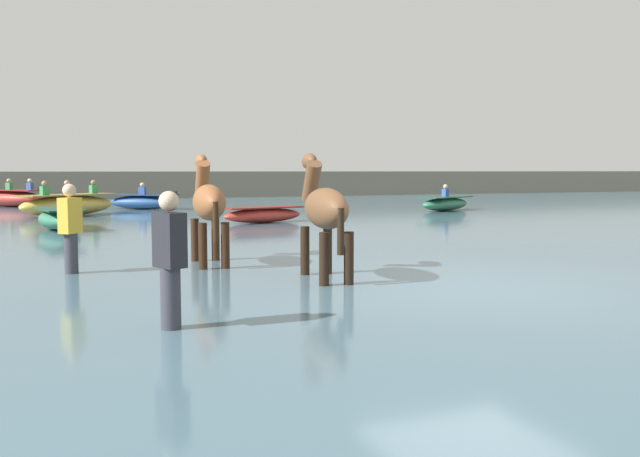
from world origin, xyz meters
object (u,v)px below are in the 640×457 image
boat_far_inshore (445,204)px  boat_mid_outer (11,198)px  horse_lead_chestnut (208,205)px  boat_near_port (59,219)px  boat_distant_east (263,215)px  person_onlooker_right (71,234)px  person_wading_close (170,269)px  horse_trailing_bay (324,212)px  boat_mid_channel (68,205)px  boat_near_starboard (143,202)px

boat_far_inshore → boat_mid_outer: 18.43m
horse_lead_chestnut → boat_near_port: (-2.18, 8.12, -0.70)m
boat_distant_east → person_onlooker_right: 10.41m
boat_distant_east → person_onlooker_right: bearing=-123.4°
boat_far_inshore → person_wading_close: bearing=-129.6°
boat_near_port → boat_distant_east: bearing=3.0°
horse_trailing_bay → boat_mid_channel: bearing=100.5°
boat_near_port → boat_mid_channel: bearing=86.0°
boat_distant_east → boat_far_inshore: bearing=20.9°
person_onlooker_right → boat_far_inshore: bearing=40.1°
boat_near_starboard → boat_near_port: 9.54m
boat_near_port → person_wading_close: (0.78, -12.64, 0.32)m
boat_near_port → boat_mid_outer: bearing=97.3°
boat_mid_outer → boat_near_port: bearing=-82.7°
horse_lead_chestnut → boat_near_port: bearing=105.0°
boat_near_port → horse_lead_chestnut: bearing=-75.0°
boat_far_inshore → boat_mid_channel: bearing=170.5°
boat_mid_outer → boat_distant_east: size_ratio=1.24×
boat_far_inshore → person_wading_close: person_wading_close is taller
boat_far_inshore → person_onlooker_right: person_onlooker_right is taller
boat_mid_outer → boat_near_starboard: bearing=-39.1°
boat_mid_channel → boat_near_starboard: bearing=46.6°
boat_mid_channel → boat_distant_east: boat_mid_channel is taller
boat_near_port → boat_mid_channel: size_ratio=0.71×
boat_near_starboard → boat_mid_outer: bearing=140.9°
boat_mid_channel → boat_near_port: bearing=-94.0°
horse_lead_chestnut → person_onlooker_right: 2.22m
boat_near_starboard → boat_near_port: size_ratio=1.11×
person_wading_close → person_onlooker_right: 4.32m
horse_lead_chestnut → boat_mid_outer: (-3.85, 21.14, -0.61)m
boat_mid_outer → boat_mid_channel: bearing=-74.0°
boat_near_starboard → boat_distant_east: boat_near_starboard is taller
boat_near_starboard → boat_mid_outer: 6.49m
horse_trailing_bay → person_onlooker_right: bearing=150.7°
boat_distant_east → person_onlooker_right: (-5.72, -8.69, 0.36)m
horse_trailing_bay → boat_near_port: size_ratio=0.79×
boat_near_starboard → boat_near_port: bearing=-110.7°
boat_mid_outer → person_wading_close: 25.78m
boat_far_inshore → boat_mid_channel: 13.90m
boat_mid_outer → boat_near_port: 13.13m
boat_mid_outer → person_onlooker_right: person_onlooker_right is taller
horse_trailing_bay → boat_near_starboard: size_ratio=0.71×
person_wading_close → boat_distant_east: bearing=69.1°
horse_lead_chestnut → person_onlooker_right: bearing=-173.0°
boat_near_starboard → boat_mid_channel: (-2.96, -3.14, 0.08)m
horse_trailing_bay → boat_distant_east: size_ratio=0.77×
boat_distant_east → person_wading_close: (-4.95, -12.94, 0.36)m
boat_near_starboard → horse_lead_chestnut: bearing=-94.0°
horse_lead_chestnut → horse_trailing_bay: bearing=-60.9°
horse_lead_chestnut → boat_mid_outer: bearing=100.3°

